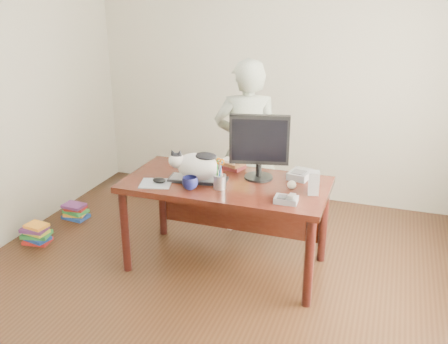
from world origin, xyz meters
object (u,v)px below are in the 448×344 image
(cat, at_px, (196,165))
(baseball, at_px, (292,185))
(speaker, at_px, (314,183))
(book_stack, at_px, (232,164))
(monitor, at_px, (259,144))
(person, at_px, (247,148))
(desk, at_px, (229,195))
(book_pile_a, at_px, (37,234))
(keyboard, at_px, (198,179))
(phone, at_px, (287,199))
(mouse, at_px, (159,180))
(calculator, at_px, (300,174))
(coffee_mug, at_px, (190,183))
(book_pile_b, at_px, (75,211))
(pen_cup, at_px, (220,180))

(cat, relative_size, baseball, 6.67)
(speaker, height_order, book_stack, speaker)
(monitor, bearing_deg, person, 102.56)
(desk, height_order, book_pile_a, desk)
(keyboard, xyz_separation_m, book_stack, (0.16, 0.36, 0.02))
(keyboard, xyz_separation_m, monitor, (0.44, 0.19, 0.28))
(book_stack, bearing_deg, baseball, -8.27)
(cat, xyz_separation_m, phone, (0.77, -0.18, -0.11))
(mouse, bearing_deg, calculator, 9.19)
(coffee_mug, height_order, phone, coffee_mug)
(monitor, relative_size, book_pile_b, 2.04)
(speaker, bearing_deg, calculator, 107.98)
(monitor, distance_m, calculator, 0.43)
(book_stack, bearing_deg, phone, -24.29)
(mouse, relative_size, coffee_mug, 1.02)
(mouse, relative_size, person, 0.08)
(pen_cup, distance_m, person, 0.85)
(pen_cup, relative_size, book_pile_b, 0.95)
(keyboard, height_order, person, person)
(baseball, bearing_deg, monitor, 158.58)
(monitor, bearing_deg, desk, -177.83)
(mouse, bearing_deg, monitor, 9.65)
(baseball, xyz_separation_m, person, (-0.56, 0.69, 0.03))
(mouse, bearing_deg, baseball, -3.26)
(person, bearing_deg, desk, 77.72)
(coffee_mug, relative_size, person, 0.07)
(monitor, bearing_deg, baseball, -34.07)
(cat, distance_m, coffee_mug, 0.19)
(pen_cup, relative_size, book_pile_a, 0.91)
(coffee_mug, distance_m, person, 0.95)
(speaker, relative_size, baseball, 2.58)
(desk, relative_size, phone, 9.59)
(baseball, relative_size, person, 0.04)
(mouse, distance_m, speaker, 1.19)
(desk, height_order, speaker, speaker)
(keyboard, distance_m, calculator, 0.82)
(phone, relative_size, baseball, 2.47)
(baseball, height_order, book_pile_b, baseball)
(book_stack, distance_m, book_pile_a, 1.90)
(book_stack, bearing_deg, calculator, 14.87)
(desk, distance_m, book_stack, 0.30)
(keyboard, height_order, book_pile_b, keyboard)
(baseball, bearing_deg, book_stack, 153.54)
(cat, xyz_separation_m, book_pile_b, (-1.49, 0.41, -0.81))
(keyboard, relative_size, book_pile_b, 1.86)
(desk, relative_size, monitor, 3.04)
(pen_cup, distance_m, baseball, 0.55)
(book_stack, bearing_deg, pen_cup, -64.78)
(desk, distance_m, book_pile_b, 1.82)
(mouse, height_order, baseball, baseball)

